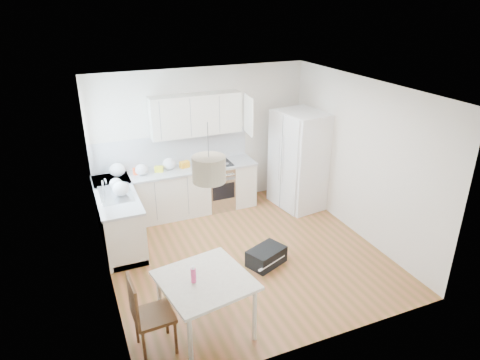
{
  "coord_description": "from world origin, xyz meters",
  "views": [
    {
      "loc": [
        -2.37,
        -5.42,
        3.89
      ],
      "look_at": [
        0.08,
        0.4,
        1.15
      ],
      "focal_mm": 32.0,
      "sensor_mm": 36.0,
      "label": 1
    }
  ],
  "objects_px": {
    "refrigerator": "(301,160)",
    "dining_chair": "(154,314)",
    "gym_bag": "(266,256)",
    "dining_table": "(205,285)"
  },
  "relations": [
    {
      "from": "refrigerator",
      "to": "dining_chair",
      "type": "xyz_separation_m",
      "value": [
        -3.48,
        -2.69,
        -0.44
      ]
    },
    {
      "from": "refrigerator",
      "to": "dining_chair",
      "type": "height_order",
      "value": "refrigerator"
    },
    {
      "from": "refrigerator",
      "to": "gym_bag",
      "type": "xyz_separation_m",
      "value": [
        -1.51,
        -1.63,
        -0.82
      ]
    },
    {
      "from": "refrigerator",
      "to": "dining_table",
      "type": "relative_size",
      "value": 1.62
    },
    {
      "from": "dining_table",
      "to": "gym_bag",
      "type": "bearing_deg",
      "value": 28.19
    },
    {
      "from": "refrigerator",
      "to": "dining_chair",
      "type": "distance_m",
      "value": 4.42
    },
    {
      "from": "dining_chair",
      "to": "gym_bag",
      "type": "relative_size",
      "value": 1.77
    },
    {
      "from": "refrigerator",
      "to": "gym_bag",
      "type": "distance_m",
      "value": 2.37
    },
    {
      "from": "refrigerator",
      "to": "dining_table",
      "type": "bearing_deg",
      "value": -144.61
    },
    {
      "from": "dining_table",
      "to": "gym_bag",
      "type": "relative_size",
      "value": 2.01
    }
  ]
}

